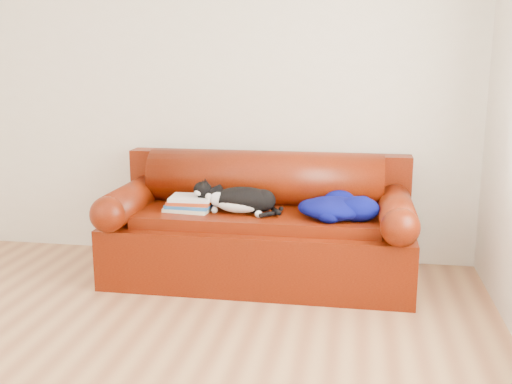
# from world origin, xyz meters

# --- Properties ---
(ground) EXTENTS (4.50, 4.50, 0.00)m
(ground) POSITION_xyz_m (0.00, 0.00, 0.00)
(ground) COLOR #915A3A
(ground) RESTS_ON ground
(room_shell) EXTENTS (4.52, 4.02, 2.61)m
(room_shell) POSITION_xyz_m (0.12, 0.02, 1.67)
(room_shell) COLOR beige
(room_shell) RESTS_ON ground
(sofa_base) EXTENTS (2.10, 0.90, 0.50)m
(sofa_base) POSITION_xyz_m (0.69, 1.49, 0.24)
(sofa_base) COLOR #390A02
(sofa_base) RESTS_ON ground
(sofa_back) EXTENTS (2.10, 1.01, 0.88)m
(sofa_back) POSITION_xyz_m (0.69, 1.74, 0.54)
(sofa_back) COLOR #390A02
(sofa_back) RESTS_ON ground
(book_stack) EXTENTS (0.34, 0.27, 0.10)m
(book_stack) POSITION_xyz_m (0.22, 1.41, 0.55)
(book_stack) COLOR beige
(book_stack) RESTS_ON sofa_base
(cat) EXTENTS (0.62, 0.25, 0.22)m
(cat) POSITION_xyz_m (0.59, 1.40, 0.59)
(cat) COLOR black
(cat) RESTS_ON sofa_base
(blanket) EXTENTS (0.57, 0.46, 0.17)m
(blanket) POSITION_xyz_m (1.23, 1.39, 0.57)
(blanket) COLOR #02094D
(blanket) RESTS_ON sofa_base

